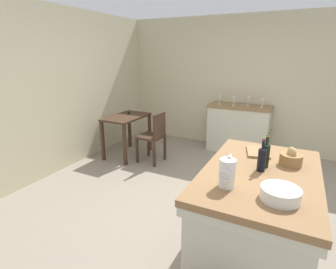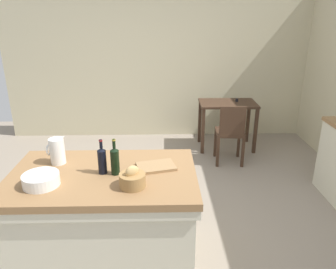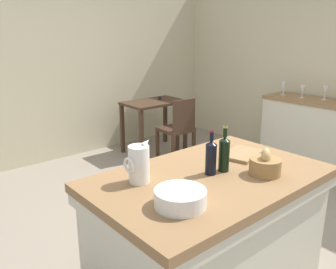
{
  "view_description": "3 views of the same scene",
  "coord_description": "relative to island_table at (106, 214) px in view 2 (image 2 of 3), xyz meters",
  "views": [
    {
      "loc": [
        -2.78,
        -0.88,
        1.89
      ],
      "look_at": [
        -0.04,
        0.48,
        0.93
      ],
      "focal_mm": 27.85,
      "sensor_mm": 36.0,
      "label": 1
    },
    {
      "loc": [
        0.0,
        -3.13,
        2.14
      ],
      "look_at": [
        0.09,
        0.45,
        0.79
      ],
      "focal_mm": 34.95,
      "sensor_mm": 36.0,
      "label": 2
    },
    {
      "loc": [
        -2.07,
        -2.1,
        1.77
      ],
      "look_at": [
        0.07,
        0.41,
        0.79
      ],
      "focal_mm": 37.31,
      "sensor_mm": 36.0,
      "label": 3
    }
  ],
  "objects": [
    {
      "name": "ground_plane",
      "position": [
        0.49,
        0.68,
        -0.47
      ],
      "size": [
        6.76,
        6.76,
        0.0
      ],
      "primitive_type": "plane",
      "color": "gray"
    },
    {
      "name": "wall_back",
      "position": [
        0.49,
        3.28,
        0.83
      ],
      "size": [
        5.32,
        0.12,
        2.6
      ],
      "primitive_type": "cube",
      "color": "beige",
      "rests_on": "ground"
    },
    {
      "name": "island_table",
      "position": [
        0.0,
        0.0,
        0.0
      ],
      "size": [
        1.57,
        0.99,
        0.87
      ],
      "color": "olive",
      "rests_on": "ground"
    },
    {
      "name": "writing_desk",
      "position": [
        1.58,
        2.59,
        0.18
      ],
      "size": [
        0.91,
        0.57,
        0.82
      ],
      "color": "#3D281C",
      "rests_on": "ground"
    },
    {
      "name": "wooden_chair",
      "position": [
        1.51,
        1.98,
        0.03
      ],
      "size": [
        0.42,
        0.42,
        0.91
      ],
      "color": "#3D281C",
      "rests_on": "ground"
    },
    {
      "name": "pitcher",
      "position": [
        -0.42,
        0.21,
        0.52
      ],
      "size": [
        0.17,
        0.13,
        0.28
      ],
      "color": "white",
      "rests_on": "island_table"
    },
    {
      "name": "wash_bowl",
      "position": [
        -0.44,
        -0.19,
        0.45
      ],
      "size": [
        0.28,
        0.28,
        0.09
      ],
      "primitive_type": "cylinder",
      "color": "white",
      "rests_on": "island_table"
    },
    {
      "name": "bread_basket",
      "position": [
        0.27,
        -0.23,
        0.46
      ],
      "size": [
        0.2,
        0.2,
        0.18
      ],
      "color": "olive",
      "rests_on": "island_table"
    },
    {
      "name": "cutting_board",
      "position": [
        0.45,
        0.1,
        0.41
      ],
      "size": [
        0.37,
        0.29,
        0.02
      ],
      "primitive_type": "cube",
      "rotation": [
        0.0,
        0.0,
        0.24
      ],
      "color": "#99754C",
      "rests_on": "island_table"
    },
    {
      "name": "wine_bottle_dark",
      "position": [
        0.11,
        -0.01,
        0.53
      ],
      "size": [
        0.07,
        0.07,
        0.31
      ],
      "color": "black",
      "rests_on": "island_table"
    },
    {
      "name": "wine_bottle_amber",
      "position": [
        0.0,
        0.01,
        0.52
      ],
      "size": [
        0.07,
        0.07,
        0.3
      ],
      "color": "black",
      "rests_on": "island_table"
    }
  ]
}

